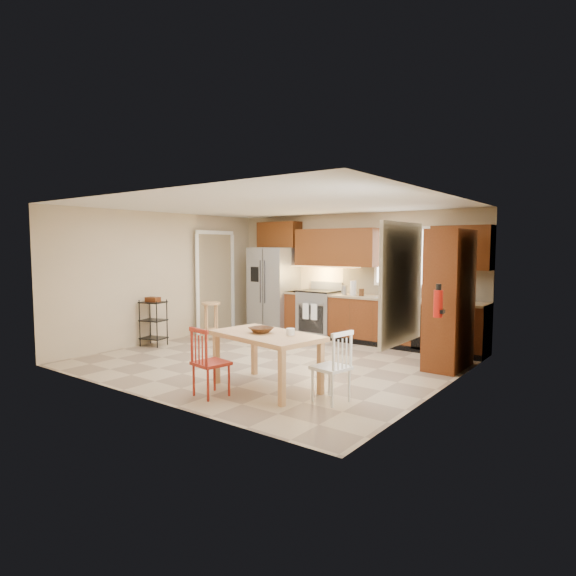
# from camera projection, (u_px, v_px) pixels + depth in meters

# --- Properties ---
(floor) EXTENTS (5.50, 5.50, 0.00)m
(floor) POSITION_uv_depth(u_px,v_px,m) (274.00, 360.00, 7.84)
(floor) COLOR tan
(floor) RESTS_ON ground
(ceiling) EXTENTS (5.50, 5.00, 0.02)m
(ceiling) POSITION_uv_depth(u_px,v_px,m) (274.00, 205.00, 7.62)
(ceiling) COLOR silver
(ceiling) RESTS_ON ground
(wall_back) EXTENTS (5.50, 0.02, 2.50)m
(wall_back) POSITION_uv_depth(u_px,v_px,m) (351.00, 276.00, 9.72)
(wall_back) COLOR #CCB793
(wall_back) RESTS_ON ground
(wall_front) EXTENTS (5.50, 0.02, 2.50)m
(wall_front) POSITION_uv_depth(u_px,v_px,m) (143.00, 297.00, 5.73)
(wall_front) COLOR #CCB793
(wall_front) RESTS_ON ground
(wall_left) EXTENTS (0.02, 5.00, 2.50)m
(wall_left) POSITION_uv_depth(u_px,v_px,m) (164.00, 277.00, 9.37)
(wall_left) COLOR #CCB793
(wall_left) RESTS_ON ground
(wall_right) EXTENTS (0.02, 5.00, 2.50)m
(wall_right) POSITION_uv_depth(u_px,v_px,m) (444.00, 294.00, 6.08)
(wall_right) COLOR #CCB793
(wall_right) RESTS_ON ground
(refrigerator) EXTENTS (0.92, 0.75, 1.82)m
(refrigerator) POSITION_uv_depth(u_px,v_px,m) (274.00, 289.00, 10.47)
(refrigerator) COLOR gray
(refrigerator) RESTS_ON floor
(range_stove) EXTENTS (0.76, 0.63, 0.92)m
(range_stove) POSITION_uv_depth(u_px,v_px,m) (319.00, 314.00, 9.87)
(range_stove) COLOR gray
(range_stove) RESTS_ON floor
(base_cabinet_narrow) EXTENTS (0.30, 0.60, 0.90)m
(base_cabinet_narrow) POSITION_uv_depth(u_px,v_px,m) (298.00, 312.00, 10.21)
(base_cabinet_narrow) COLOR #672F13
(base_cabinet_narrow) RESTS_ON floor
(base_cabinet_run) EXTENTS (2.92, 0.60, 0.90)m
(base_cabinet_run) POSITION_uv_depth(u_px,v_px,m) (404.00, 323.00, 8.78)
(base_cabinet_run) COLOR #672F13
(base_cabinet_run) RESTS_ON floor
(dishwasher) EXTENTS (0.60, 0.02, 0.78)m
(dishwasher) POSITION_uv_depth(u_px,v_px,m) (428.00, 328.00, 8.21)
(dishwasher) COLOR black
(dishwasher) RESTS_ON floor
(backsplash) EXTENTS (2.92, 0.03, 0.55)m
(backsplash) POSITION_uv_depth(u_px,v_px,m) (411.00, 283.00, 8.94)
(backsplash) COLOR beige
(backsplash) RESTS_ON wall_back
(upper_over_fridge) EXTENTS (1.00, 0.35, 0.55)m
(upper_over_fridge) POSITION_uv_depth(u_px,v_px,m) (279.00, 235.00, 10.52)
(upper_over_fridge) COLOR #602D10
(upper_over_fridge) RESTS_ON wall_back
(upper_left_block) EXTENTS (1.80, 0.35, 0.75)m
(upper_left_block) POSITION_uv_depth(u_px,v_px,m) (336.00, 247.00, 9.68)
(upper_left_block) COLOR #602D10
(upper_left_block) RESTS_ON wall_back
(upper_right_block) EXTENTS (1.00, 0.35, 0.75)m
(upper_right_block) POSITION_uv_depth(u_px,v_px,m) (462.00, 248.00, 8.18)
(upper_right_block) COLOR #602D10
(upper_right_block) RESTS_ON wall_back
(window_back) EXTENTS (1.12, 0.04, 1.12)m
(window_back) POSITION_uv_depth(u_px,v_px,m) (402.00, 257.00, 9.01)
(window_back) COLOR white
(window_back) RESTS_ON wall_back
(sink) EXTENTS (0.62, 0.46, 0.16)m
(sink) POSITION_uv_depth(u_px,v_px,m) (395.00, 300.00, 8.86)
(sink) COLOR gray
(sink) RESTS_ON base_cabinet_run
(undercab_glow) EXTENTS (1.60, 0.30, 0.01)m
(undercab_glow) POSITION_uv_depth(u_px,v_px,m) (323.00, 267.00, 9.87)
(undercab_glow) COLOR #FFBF66
(undercab_glow) RESTS_ON wall_back
(soap_bottle) EXTENTS (0.09, 0.09, 0.19)m
(soap_bottle) POSITION_uv_depth(u_px,v_px,m) (413.00, 294.00, 8.54)
(soap_bottle) COLOR #B1140C
(soap_bottle) RESTS_ON base_cabinet_run
(paper_towel) EXTENTS (0.12, 0.12, 0.28)m
(paper_towel) POSITION_uv_depth(u_px,v_px,m) (353.00, 288.00, 9.31)
(paper_towel) COLOR white
(paper_towel) RESTS_ON base_cabinet_run
(canister_steel) EXTENTS (0.11, 0.11, 0.18)m
(canister_steel) POSITION_uv_depth(u_px,v_px,m) (344.00, 290.00, 9.43)
(canister_steel) COLOR gray
(canister_steel) RESTS_ON base_cabinet_run
(canister_wood) EXTENTS (0.10, 0.10, 0.14)m
(canister_wood) POSITION_uv_depth(u_px,v_px,m) (362.00, 292.00, 9.17)
(canister_wood) COLOR #512C15
(canister_wood) RESTS_ON base_cabinet_run
(pantry) EXTENTS (0.50, 0.95, 2.10)m
(pantry) POSITION_uv_depth(u_px,v_px,m) (449.00, 299.00, 7.25)
(pantry) COLOR #672F13
(pantry) RESTS_ON floor
(fire_extinguisher) EXTENTS (0.12, 0.12, 0.36)m
(fire_extinguisher) POSITION_uv_depth(u_px,v_px,m) (438.00, 304.00, 6.29)
(fire_extinguisher) COLOR #B1140C
(fire_extinguisher) RESTS_ON wall_right
(window_right) EXTENTS (0.04, 1.02, 1.32)m
(window_right) POSITION_uv_depth(u_px,v_px,m) (401.00, 283.00, 5.19)
(window_right) COLOR white
(window_right) RESTS_ON wall_right
(doorway) EXTENTS (0.04, 0.95, 2.10)m
(doorway) POSITION_uv_depth(u_px,v_px,m) (215.00, 283.00, 10.38)
(doorway) COLOR #8C7A59
(doorway) RESTS_ON wall_left
(dining_table) EXTENTS (1.58, 1.05, 0.71)m
(dining_table) POSITION_uv_depth(u_px,v_px,m) (267.00, 362.00, 6.24)
(dining_table) COLOR tan
(dining_table) RESTS_ON floor
(chair_red) EXTENTS (0.46, 0.46, 0.86)m
(chair_red) POSITION_uv_depth(u_px,v_px,m) (211.00, 362.00, 5.93)
(chair_red) COLOR maroon
(chair_red) RESTS_ON floor
(chair_white) EXTENTS (0.46, 0.46, 0.86)m
(chair_white) POSITION_uv_depth(u_px,v_px,m) (331.00, 366.00, 5.71)
(chair_white) COLOR white
(chair_white) RESTS_ON floor
(table_bowl) EXTENTS (0.34, 0.34, 0.07)m
(table_bowl) POSITION_uv_depth(u_px,v_px,m) (261.00, 333.00, 6.27)
(table_bowl) COLOR #512C15
(table_bowl) RESTS_ON dining_table
(table_jar) EXTENTS (0.11, 0.11, 0.12)m
(table_jar) POSITION_uv_depth(u_px,v_px,m) (290.00, 333.00, 6.09)
(table_jar) COLOR white
(table_jar) RESTS_ON dining_table
(bar_stool) EXTENTS (0.41, 0.41, 0.75)m
(bar_stool) POSITION_uv_depth(u_px,v_px,m) (211.00, 321.00, 9.47)
(bar_stool) COLOR tan
(bar_stool) RESTS_ON floor
(utility_cart) EXTENTS (0.50, 0.43, 0.86)m
(utility_cart) POSITION_uv_depth(u_px,v_px,m) (153.00, 323.00, 8.93)
(utility_cart) COLOR black
(utility_cart) RESTS_ON floor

